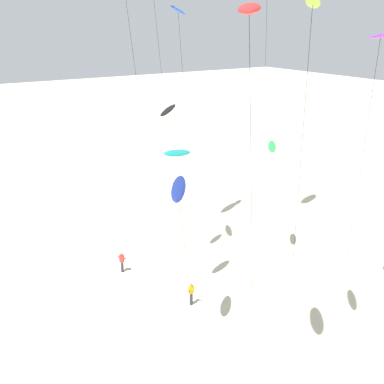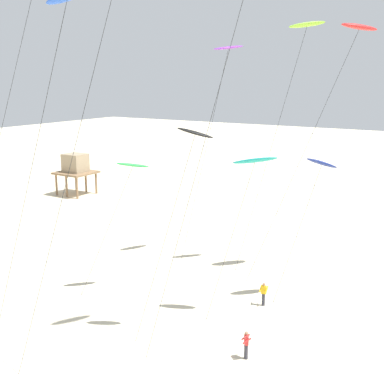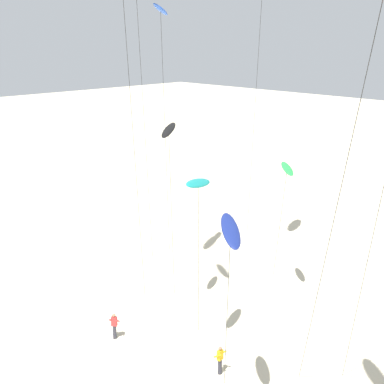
{
  "view_description": "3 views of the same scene",
  "coord_description": "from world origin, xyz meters",
  "px_view_note": "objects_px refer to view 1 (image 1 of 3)",
  "views": [
    {
      "loc": [
        28.51,
        -8.19,
        18.64
      ],
      "look_at": [
        -0.31,
        10.3,
        6.51
      ],
      "focal_mm": 45.75,
      "sensor_mm": 36.0,
      "label": 1
    },
    {
      "loc": [
        -26.45,
        -5.62,
        15.47
      ],
      "look_at": [
        4.18,
        13.6,
        7.29
      ],
      "focal_mm": 47.6,
      "sensor_mm": 36.0,
      "label": 2
    },
    {
      "loc": [
        20.45,
        -10.75,
        17.76
      ],
      "look_at": [
        -0.49,
        9.68,
        8.97
      ],
      "focal_mm": 49.35,
      "sensor_mm": 36.0,
      "label": 3
    }
  ],
  "objects_px": {
    "kite_green": "(272,148)",
    "kite_flyer_nearest": "(122,262)",
    "kite_red": "(249,11)",
    "kite_black": "(168,113)",
    "kite_blue": "(178,14)",
    "kite_purple": "(380,40)",
    "kite_navy": "(179,190)",
    "kite_flyer_middle": "(191,293)",
    "kite_teal": "(177,154)",
    "kite_lime": "(312,6)"
  },
  "relations": [
    {
      "from": "kite_green",
      "to": "kite_flyer_nearest",
      "type": "distance_m",
      "value": 14.55
    },
    {
      "from": "kite_red",
      "to": "kite_black",
      "type": "height_order",
      "value": "kite_red"
    },
    {
      "from": "kite_flyer_nearest",
      "to": "kite_blue",
      "type": "bearing_deg",
      "value": 119.27
    },
    {
      "from": "kite_red",
      "to": "kite_flyer_nearest",
      "type": "distance_m",
      "value": 23.87
    },
    {
      "from": "kite_blue",
      "to": "kite_purple",
      "type": "xyz_separation_m",
      "value": [
        18.73,
        1.04,
        -1.43
      ]
    },
    {
      "from": "kite_navy",
      "to": "kite_flyer_middle",
      "type": "bearing_deg",
      "value": 137.3
    },
    {
      "from": "kite_teal",
      "to": "kite_purple",
      "type": "height_order",
      "value": "kite_purple"
    },
    {
      "from": "kite_purple",
      "to": "kite_navy",
      "type": "bearing_deg",
      "value": -115.07
    },
    {
      "from": "kite_black",
      "to": "kite_purple",
      "type": "bearing_deg",
      "value": 20.99
    },
    {
      "from": "kite_lime",
      "to": "kite_red",
      "type": "bearing_deg",
      "value": -84.05
    },
    {
      "from": "kite_lime",
      "to": "kite_flyer_middle",
      "type": "distance_m",
      "value": 20.14
    },
    {
      "from": "kite_blue",
      "to": "kite_purple",
      "type": "relative_size",
      "value": 1.1
    },
    {
      "from": "kite_navy",
      "to": "kite_teal",
      "type": "height_order",
      "value": "kite_teal"
    },
    {
      "from": "kite_red",
      "to": "kite_purple",
      "type": "height_order",
      "value": "kite_red"
    },
    {
      "from": "kite_red",
      "to": "kite_green",
      "type": "relative_size",
      "value": 1.99
    },
    {
      "from": "kite_blue",
      "to": "kite_navy",
      "type": "relative_size",
      "value": 1.91
    },
    {
      "from": "kite_lime",
      "to": "kite_navy",
      "type": "xyz_separation_m",
      "value": [
        -5.54,
        -3.53,
        -9.41
      ]
    },
    {
      "from": "kite_red",
      "to": "kite_flyer_nearest",
      "type": "bearing_deg",
      "value": 176.67
    },
    {
      "from": "kite_lime",
      "to": "kite_flyer_nearest",
      "type": "xyz_separation_m",
      "value": [
        -15.23,
        -2.9,
        -18.28
      ]
    },
    {
      "from": "kite_green",
      "to": "kite_flyer_middle",
      "type": "bearing_deg",
      "value": -73.41
    },
    {
      "from": "kite_blue",
      "to": "kite_flyer_middle",
      "type": "xyz_separation_m",
      "value": [
        11.32,
        -6.02,
        -18.13
      ]
    },
    {
      "from": "kite_red",
      "to": "kite_teal",
      "type": "relative_size",
      "value": 1.79
    },
    {
      "from": "kite_flyer_nearest",
      "to": "kite_red",
      "type": "bearing_deg",
      "value": -3.33
    },
    {
      "from": "kite_red",
      "to": "kite_purple",
      "type": "distance_m",
      "value": 10.17
    },
    {
      "from": "kite_navy",
      "to": "kite_red",
      "type": "bearing_deg",
      "value": -2.71
    },
    {
      "from": "kite_navy",
      "to": "kite_teal",
      "type": "distance_m",
      "value": 5.46
    },
    {
      "from": "kite_red",
      "to": "kite_blue",
      "type": "bearing_deg",
      "value": 156.04
    },
    {
      "from": "kite_red",
      "to": "kite_black",
      "type": "distance_m",
      "value": 17.0
    },
    {
      "from": "kite_flyer_nearest",
      "to": "kite_flyer_middle",
      "type": "xyz_separation_m",
      "value": [
        6.82,
        2.02,
        0.0
      ]
    },
    {
      "from": "kite_lime",
      "to": "kite_flyer_middle",
      "type": "relative_size",
      "value": 11.85
    },
    {
      "from": "kite_black",
      "to": "kite_flyer_nearest",
      "type": "height_order",
      "value": "kite_black"
    },
    {
      "from": "kite_purple",
      "to": "kite_flyer_nearest",
      "type": "height_order",
      "value": "kite_purple"
    },
    {
      "from": "kite_green",
      "to": "kite_blue",
      "type": "height_order",
      "value": "kite_blue"
    },
    {
      "from": "kite_blue",
      "to": "kite_flyer_nearest",
      "type": "relative_size",
      "value": 11.89
    },
    {
      "from": "kite_flyer_middle",
      "to": "kite_flyer_nearest",
      "type": "bearing_deg",
      "value": -163.5
    },
    {
      "from": "kite_flyer_middle",
      "to": "kite_green",
      "type": "bearing_deg",
      "value": 106.59
    },
    {
      "from": "kite_green",
      "to": "kite_lime",
      "type": "bearing_deg",
      "value": -36.43
    },
    {
      "from": "kite_red",
      "to": "kite_purple",
      "type": "bearing_deg",
      "value": 97.98
    },
    {
      "from": "kite_teal",
      "to": "kite_purple",
      "type": "xyz_separation_m",
      "value": [
        9.23,
        6.96,
        7.24
      ]
    },
    {
      "from": "kite_black",
      "to": "kite_flyer_middle",
      "type": "xyz_separation_m",
      "value": [
        6.05,
        -1.9,
        -11.33
      ]
    },
    {
      "from": "kite_lime",
      "to": "kite_red",
      "type": "distance_m",
      "value": 3.84
    },
    {
      "from": "kite_black",
      "to": "kite_navy",
      "type": "bearing_deg",
      "value": -26.99
    },
    {
      "from": "kite_green",
      "to": "kite_flyer_middle",
      "type": "relative_size",
      "value": 5.84
    },
    {
      "from": "kite_flyer_nearest",
      "to": "kite_black",
      "type": "bearing_deg",
      "value": 78.93
    },
    {
      "from": "kite_black",
      "to": "kite_flyer_nearest",
      "type": "relative_size",
      "value": 7.66
    },
    {
      "from": "kite_purple",
      "to": "kite_flyer_nearest",
      "type": "distance_m",
      "value": 23.74
    },
    {
      "from": "kite_red",
      "to": "kite_blue",
      "type": "xyz_separation_m",
      "value": [
        -20.13,
        8.95,
        0.1
      ]
    },
    {
      "from": "kite_blue",
      "to": "kite_flyer_middle",
      "type": "bearing_deg",
      "value": -27.99
    },
    {
      "from": "kite_green",
      "to": "kite_purple",
      "type": "relative_size",
      "value": 0.54
    },
    {
      "from": "kite_teal",
      "to": "kite_red",
      "type": "bearing_deg",
      "value": -15.93
    }
  ]
}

